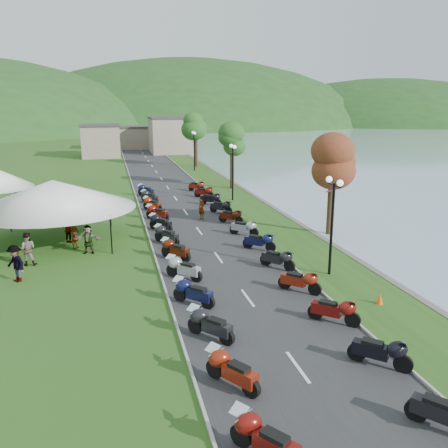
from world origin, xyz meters
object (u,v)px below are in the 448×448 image
pedestrian_b (29,265)px  pedestrian_c (17,281)px  pedestrian_a (76,248)px  vendor_tent_main (55,211)px

pedestrian_b → pedestrian_c: bearing=87.4°
pedestrian_b → pedestrian_c: 2.51m
pedestrian_a → pedestrian_b: pedestrian_b is taller
pedestrian_a → vendor_tent_main: bearing=65.8°
pedestrian_c → pedestrian_a: bearing=110.0°
vendor_tent_main → pedestrian_a: size_ratio=4.02×
pedestrian_b → pedestrian_a: bearing=-130.3°
vendor_tent_main → pedestrian_c: vendor_tent_main is taller
pedestrian_a → pedestrian_b: bearing=169.3°
vendor_tent_main → pedestrian_a: 2.94m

